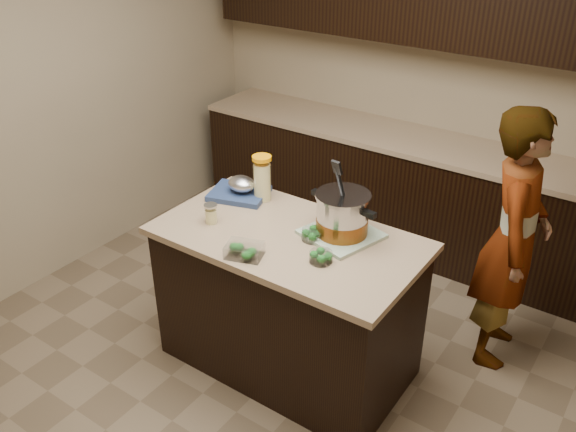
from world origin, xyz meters
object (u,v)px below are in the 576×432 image
(island, at_px, (288,302))
(stock_pot, at_px, (342,217))
(lemonade_pitcher, at_px, (262,180))
(person, at_px, (513,240))

(island, bearing_deg, stock_pot, 34.34)
(island, bearing_deg, lemonade_pitcher, 144.67)
(island, distance_m, lemonade_pitcher, 0.73)
(stock_pot, distance_m, lemonade_pitcher, 0.62)
(lemonade_pitcher, relative_size, person, 0.18)
(lemonade_pitcher, xyz_separation_m, person, (1.35, 0.57, -0.24))
(person, bearing_deg, lemonade_pitcher, 101.95)
(island, xyz_separation_m, stock_pot, (0.24, 0.16, 0.57))
(lemonade_pitcher, bearing_deg, person, 23.02)
(lemonade_pitcher, bearing_deg, stock_pot, -9.21)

